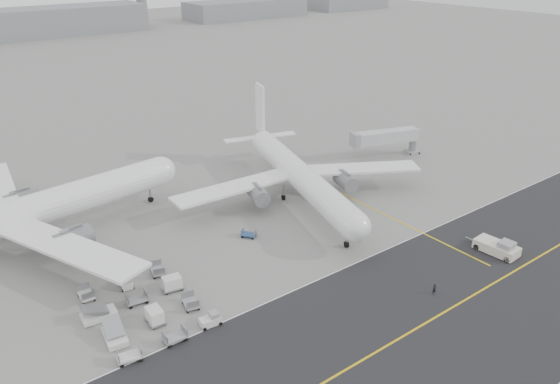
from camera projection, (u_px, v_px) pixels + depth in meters
ground at (271, 289)px, 76.41m from camera, size 700.00×700.00×0.00m
taxiway at (391, 343)px, 66.09m from camera, size 220.00×59.00×0.03m
horizon_buildings at (21, 38)px, 281.78m from camera, size 520.00×28.00×28.00m
airliner_a at (27, 213)px, 85.96m from camera, size 55.11×54.18×19.07m
airliner_b at (298, 174)px, 101.78m from camera, size 47.43×48.45×17.13m
pushback_tug at (498, 247)px, 84.96m from camera, size 3.66×8.78×2.49m
jet_bridge at (386, 138)px, 122.30m from camera, size 16.83×8.13×6.34m
gse_cluster at (148, 312)px, 71.68m from camera, size 21.47×25.22×2.18m
stray_dolly at (249, 237)px, 90.07m from camera, size 2.57×2.78×1.46m
ground_crew_a at (434, 289)px, 75.02m from camera, size 0.68×0.54×1.65m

